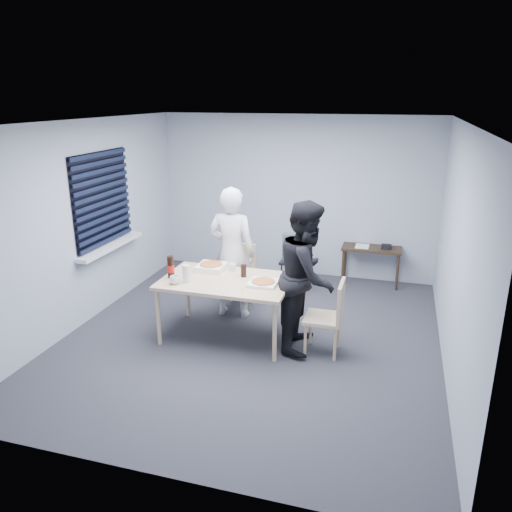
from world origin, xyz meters
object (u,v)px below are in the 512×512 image
(stool, at_px, (292,267))
(soda_bottle, at_px, (171,267))
(chair_right, at_px, (331,313))
(person_black, at_px, (307,276))
(person_white, at_px, (232,253))
(side_table, at_px, (371,252))
(mug_a, at_px, (175,280))
(backpack, at_px, (293,248))
(dining_table, at_px, (226,284))
(chair_far, at_px, (240,271))
(mug_b, at_px, (232,267))

(stool, xyz_separation_m, soda_bottle, (-1.12, -1.85, 0.50))
(chair_right, bearing_deg, person_black, 158.74)
(person_white, relative_size, side_table, 1.94)
(stool, bearing_deg, mug_a, -115.99)
(side_table, relative_size, stool, 1.85)
(person_black, relative_size, side_table, 1.94)
(stool, bearing_deg, side_table, 29.14)
(mug_a, bearing_deg, chair_right, 7.18)
(backpack, bearing_deg, person_black, -87.75)
(dining_table, relative_size, stool, 3.15)
(chair_far, xyz_separation_m, side_table, (1.73, 1.37, 0.02))
(dining_table, relative_size, backpack, 3.71)
(person_black, xyz_separation_m, soda_bottle, (-1.64, -0.17, 0.00))
(dining_table, bearing_deg, stool, 75.31)
(dining_table, bearing_deg, person_black, 2.89)
(side_table, bearing_deg, stool, -150.86)
(chair_far, distance_m, soda_bottle, 1.28)
(mug_a, bearing_deg, person_white, 67.75)
(dining_table, bearing_deg, soda_bottle, -169.38)
(person_black, relative_size, backpack, 4.23)
(person_black, distance_m, mug_b, 1.05)
(dining_table, bearing_deg, person_white, 102.91)
(backpack, xyz_separation_m, mug_a, (-0.99, -2.01, 0.11))
(person_white, xyz_separation_m, mug_b, (0.11, -0.32, -0.08))
(soda_bottle, bearing_deg, chair_far, 64.80)
(dining_table, height_order, soda_bottle, soda_bottle)
(person_white, distance_m, mug_b, 0.34)
(person_white, height_order, mug_b, person_white)
(dining_table, height_order, stool, dining_table)
(mug_b, distance_m, soda_bottle, 0.78)
(stool, distance_m, mug_b, 1.53)
(mug_b, bearing_deg, soda_bottle, -144.21)
(chair_far, xyz_separation_m, person_white, (0.00, -0.33, 0.37))
(person_white, height_order, stool, person_white)
(side_table, height_order, stool, side_table)
(dining_table, distance_m, stool, 1.81)
(backpack, distance_m, soda_bottle, 2.16)
(person_white, distance_m, side_table, 2.45)
(stool, height_order, soda_bottle, soda_bottle)
(stool, bearing_deg, chair_far, -128.91)
(person_black, relative_size, soda_bottle, 6.49)
(chair_far, distance_m, side_table, 2.20)
(mug_a, xyz_separation_m, soda_bottle, (-0.13, 0.18, 0.08))
(soda_bottle, bearing_deg, stool, 58.78)
(chair_far, relative_size, side_table, 0.98)
(person_white, xyz_separation_m, backpack, (0.60, 1.06, -0.19))
(dining_table, bearing_deg, chair_right, -3.21)
(chair_far, xyz_separation_m, mug_a, (-0.39, -1.28, 0.29))
(mug_a, xyz_separation_m, mug_b, (0.50, 0.63, -0.00))
(chair_far, relative_size, soda_bottle, 3.26)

